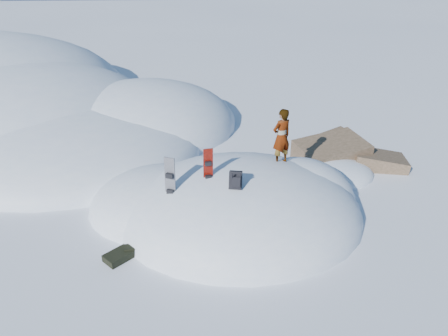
{
  "coord_description": "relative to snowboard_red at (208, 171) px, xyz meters",
  "views": [
    {
      "loc": [
        -1.09,
        -10.59,
        6.89
      ],
      "look_at": [
        -0.44,
        0.3,
        1.41
      ],
      "focal_mm": 35.0,
      "sensor_mm": 36.0,
      "label": 1
    }
  ],
  "objects": [
    {
      "name": "rock_outcrop",
      "position": [
        4.61,
        3.27,
        -1.59
      ],
      "size": [
        4.68,
        4.41,
        1.68
      ],
      "color": "brown",
      "rests_on": "ground"
    },
    {
      "name": "snow_mound",
      "position": [
        0.72,
        0.5,
        -1.6
      ],
      "size": [
        8.0,
        6.0,
        3.0
      ],
      "color": "white",
      "rests_on": "ground"
    },
    {
      "name": "snowboard_dark",
      "position": [
        -1.0,
        -0.33,
        -0.2
      ],
      "size": [
        0.31,
        0.25,
        1.57
      ],
      "rotation": [
        0.0,
        0.0,
        -0.42
      ],
      "color": "black",
      "rests_on": "snow_mound"
    },
    {
      "name": "ground",
      "position": [
        0.9,
        0.26,
        -1.6
      ],
      "size": [
        120.0,
        120.0,
        0.0
      ],
      "primitive_type": "plane",
      "color": "white",
      "rests_on": "ground"
    },
    {
      "name": "snowboard_red",
      "position": [
        0.0,
        0.0,
        0.0
      ],
      "size": [
        0.27,
        0.2,
        1.38
      ],
      "rotation": [
        0.0,
        0.0,
        0.19
      ],
      "color": "#BB1709",
      "rests_on": "snow_mound"
    },
    {
      "name": "snow_ridge",
      "position": [
        -9.54,
        10.11,
        -1.6
      ],
      "size": [
        21.5,
        18.5,
        6.4
      ],
      "color": "white",
      "rests_on": "ground"
    },
    {
      "name": "person",
      "position": [
        2.13,
        1.06,
        0.5
      ],
      "size": [
        0.73,
        0.64,
        1.67
      ],
      "primitive_type": "imported",
      "rotation": [
        0.0,
        0.0,
        3.63
      ],
      "color": "slate",
      "rests_on": "snow_mound"
    },
    {
      "name": "gear_pile",
      "position": [
        -2.24,
        -1.51,
        -1.49
      ],
      "size": [
        0.89,
        0.78,
        0.23
      ],
      "rotation": [
        0.0,
        0.0,
        0.76
      ],
      "color": "black",
      "rests_on": "ground"
    },
    {
      "name": "backpack",
      "position": [
        0.68,
        -0.59,
        0.03
      ],
      "size": [
        0.38,
        0.46,
        0.55
      ],
      "rotation": [
        0.0,
        0.0,
        -0.17
      ],
      "color": "black",
      "rests_on": "snow_mound"
    }
  ]
}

